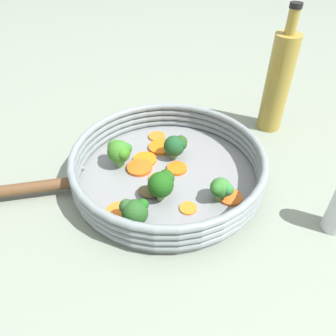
# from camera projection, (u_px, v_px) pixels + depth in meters

# --- Properties ---
(ground_plane) EXTENTS (4.00, 4.00, 0.00)m
(ground_plane) POSITION_uv_depth(u_px,v_px,m) (168.00, 179.00, 0.60)
(ground_plane) COLOR gray
(skillet) EXTENTS (0.33, 0.33, 0.01)m
(skillet) POSITION_uv_depth(u_px,v_px,m) (168.00, 176.00, 0.59)
(skillet) COLOR gray
(skillet) RESTS_ON ground_plane
(skillet_rim_wall) EXTENTS (0.34, 0.34, 0.05)m
(skillet_rim_wall) POSITION_uv_depth(u_px,v_px,m) (168.00, 163.00, 0.57)
(skillet_rim_wall) COLOR gray
(skillet_rim_wall) RESTS_ON skillet
(skillet_handle) EXTENTS (0.19, 0.12, 0.02)m
(skillet_handle) POSITION_uv_depth(u_px,v_px,m) (11.00, 190.00, 0.55)
(skillet_handle) COLOR brown
(skillet_handle) RESTS_ON skillet
(skillet_rivet_left) EXTENTS (0.01, 0.01, 0.01)m
(skillet_rivet_left) POSITION_uv_depth(u_px,v_px,m) (82.00, 168.00, 0.60)
(skillet_rivet_left) COLOR gray
(skillet_rivet_left) RESTS_ON skillet
(skillet_rivet_right) EXTENTS (0.01, 0.01, 0.01)m
(skillet_rivet_right) POSITION_uv_depth(u_px,v_px,m) (82.00, 201.00, 0.53)
(skillet_rivet_right) COLOR gray
(skillet_rivet_right) RESTS_ON skillet
(carrot_slice_0) EXTENTS (0.04, 0.04, 0.00)m
(carrot_slice_0) POSITION_uv_depth(u_px,v_px,m) (179.00, 143.00, 0.66)
(carrot_slice_0) COLOR orange
(carrot_slice_0) RESTS_ON skillet
(carrot_slice_1) EXTENTS (0.05, 0.05, 0.00)m
(carrot_slice_1) POSITION_uv_depth(u_px,v_px,m) (157.00, 178.00, 0.58)
(carrot_slice_1) COLOR orange
(carrot_slice_1) RESTS_ON skillet
(carrot_slice_2) EXTENTS (0.04, 0.04, 0.00)m
(carrot_slice_2) POSITION_uv_depth(u_px,v_px,m) (167.00, 148.00, 0.65)
(carrot_slice_2) COLOR orange
(carrot_slice_2) RESTS_ON skillet
(carrot_slice_3) EXTENTS (0.03, 0.03, 0.00)m
(carrot_slice_3) POSITION_uv_depth(u_px,v_px,m) (188.00, 208.00, 0.53)
(carrot_slice_3) COLOR orange
(carrot_slice_3) RESTS_ON skillet
(carrot_slice_4) EXTENTS (0.06, 0.06, 0.01)m
(carrot_slice_4) POSITION_uv_depth(u_px,v_px,m) (145.00, 160.00, 0.62)
(carrot_slice_4) COLOR orange
(carrot_slice_4) RESTS_ON skillet
(carrot_slice_5) EXTENTS (0.05, 0.05, 0.00)m
(carrot_slice_5) POSITION_uv_depth(u_px,v_px,m) (230.00, 197.00, 0.54)
(carrot_slice_5) COLOR orange
(carrot_slice_5) RESTS_ON skillet
(carrot_slice_6) EXTENTS (0.04, 0.04, 0.00)m
(carrot_slice_6) POSITION_uv_depth(u_px,v_px,m) (157.00, 136.00, 0.68)
(carrot_slice_6) COLOR orange
(carrot_slice_6) RESTS_ON skillet
(carrot_slice_7) EXTENTS (0.06, 0.06, 0.01)m
(carrot_slice_7) POSITION_uv_depth(u_px,v_px,m) (119.00, 213.00, 0.52)
(carrot_slice_7) COLOR orange
(carrot_slice_7) RESTS_ON skillet
(carrot_slice_8) EXTENTS (0.05, 0.05, 0.01)m
(carrot_slice_8) POSITION_uv_depth(u_px,v_px,m) (140.00, 168.00, 0.60)
(carrot_slice_8) COLOR #DF5C17
(carrot_slice_8) RESTS_ON skillet
(carrot_slice_9) EXTENTS (0.05, 0.05, 0.01)m
(carrot_slice_9) POSITION_uv_depth(u_px,v_px,m) (161.00, 147.00, 0.65)
(carrot_slice_9) COLOR orange
(carrot_slice_9) RESTS_ON skillet
(carrot_slice_10) EXTENTS (0.05, 0.05, 0.01)m
(carrot_slice_10) POSITION_uv_depth(u_px,v_px,m) (177.00, 168.00, 0.60)
(carrot_slice_10) COLOR orange
(carrot_slice_10) RESTS_ON skillet
(broccoli_floret_0) EXTENTS (0.04, 0.05, 0.05)m
(broccoli_floret_0) POSITION_uv_depth(u_px,v_px,m) (119.00, 151.00, 0.59)
(broccoli_floret_0) COLOR #719D51
(broccoli_floret_0) RESTS_ON skillet
(broccoli_floret_1) EXTENTS (0.04, 0.04, 0.04)m
(broccoli_floret_1) POSITION_uv_depth(u_px,v_px,m) (134.00, 211.00, 0.49)
(broccoli_floret_1) COLOR #7EAE66
(broccoli_floret_1) RESTS_ON skillet
(broccoli_floret_2) EXTENTS (0.04, 0.04, 0.04)m
(broccoli_floret_2) POSITION_uv_depth(u_px,v_px,m) (221.00, 189.00, 0.53)
(broccoli_floret_2) COLOR #709A4D
(broccoli_floret_2) RESTS_ON skillet
(broccoli_floret_3) EXTENTS (0.05, 0.04, 0.05)m
(broccoli_floret_3) POSITION_uv_depth(u_px,v_px,m) (176.00, 145.00, 0.61)
(broccoli_floret_3) COLOR #89A85F
(broccoli_floret_3) RESTS_ON skillet
(broccoli_floret_4) EXTENTS (0.05, 0.04, 0.05)m
(broccoli_floret_4) POSITION_uv_depth(u_px,v_px,m) (162.00, 183.00, 0.53)
(broccoli_floret_4) COLOR #88A468
(broccoli_floret_4) RESTS_ON skillet
(mushroom_piece_0) EXTENTS (0.04, 0.04, 0.01)m
(mushroom_piece_0) POSITION_uv_depth(u_px,v_px,m) (148.00, 192.00, 0.55)
(mushroom_piece_0) COLOR brown
(mushroom_piece_0) RESTS_ON skillet
(oil_bottle) EXTENTS (0.05, 0.05, 0.25)m
(oil_bottle) POSITION_uv_depth(u_px,v_px,m) (278.00, 82.00, 0.66)
(oil_bottle) COLOR olive
(oil_bottle) RESTS_ON ground_plane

